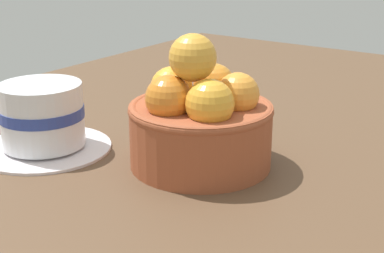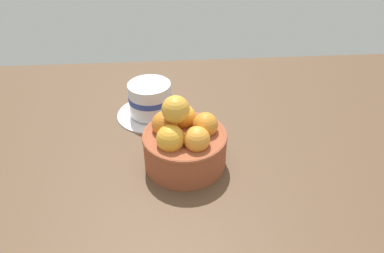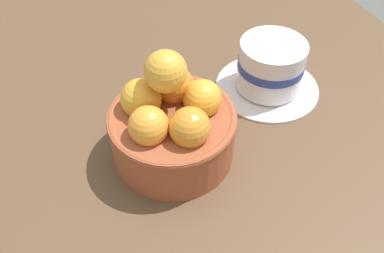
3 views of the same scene
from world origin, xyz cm
name	(u,v)px [view 3 (image 3 of 3)]	position (x,y,z in cm)	size (l,w,h in cm)	color
ground_plane	(174,162)	(0.00, 0.00, -1.96)	(129.31, 87.02, 3.92)	brown
terracotta_bowl	(172,124)	(0.10, 0.02, 4.81)	(14.59, 14.59, 13.75)	#9E4C2D
coffee_cup	(270,69)	(6.32, -16.40, 3.45)	(14.50, 14.50, 7.44)	white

